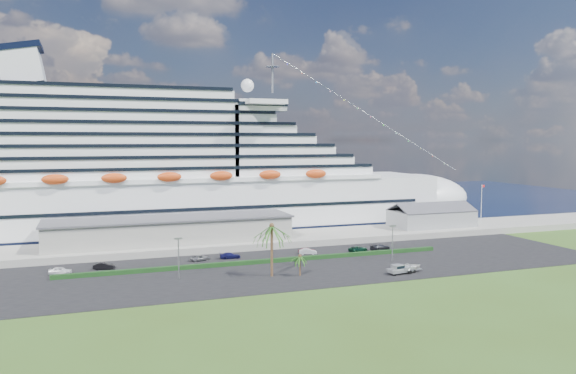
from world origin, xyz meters
name	(u,v)px	position (x,y,z in m)	size (l,w,h in m)	color
ground	(325,277)	(0.00, 0.00, 0.00)	(420.00, 420.00, 0.00)	#374F1A
asphalt_lot	(305,265)	(0.00, 11.00, 0.06)	(140.00, 38.00, 0.12)	black
wharf	(265,240)	(0.00, 40.00, 0.90)	(240.00, 20.00, 1.80)	gray
water	(201,206)	(0.00, 130.00, 0.01)	(420.00, 160.00, 0.02)	black
cruise_ship	(170,177)	(-21.53, 64.00, 16.69)	(191.00, 38.00, 54.00)	silver
terminal_building	(171,230)	(-25.00, 40.00, 5.01)	(61.00, 15.00, 6.30)	gray
port_shed	(431,218)	(52.00, 40.00, 4.40)	(24.00, 12.31, 7.37)	gray
flagpole	(482,203)	(70.04, 40.00, 8.27)	(1.08, 0.16, 12.00)	silver
hedge	(264,261)	(-8.00, 16.00, 0.57)	(88.00, 1.10, 0.90)	black
lamp_post_left	(179,253)	(-28.00, 8.00, 5.34)	(1.60, 0.35, 8.27)	gray
lamp_post_right	(393,239)	(20.00, 8.00, 5.34)	(1.60, 0.35, 8.27)	gray
palm_tall	(272,232)	(-10.00, 4.00, 9.20)	(8.82, 8.82, 11.13)	#47301E
palm_short	(300,258)	(-4.50, 2.50, 3.67)	(3.53, 3.53, 4.56)	#47301E
parked_car_0	(60,271)	(-50.22, 20.19, 0.89)	(1.81, 4.50, 1.53)	white
parked_car_1	(104,266)	(-41.68, 21.88, 0.85)	(1.55, 4.44, 1.46)	black
parked_car_2	(200,258)	(-20.83, 23.44, 0.74)	(2.06, 4.47, 1.24)	slate
parked_car_3	(230,255)	(-13.81, 23.49, 0.82)	(1.96, 4.83, 1.40)	#15164C
parked_car_4	(307,250)	(5.19, 23.15, 0.85)	(1.73, 4.29, 1.46)	maroon
parked_car_5	(308,252)	(4.89, 21.62, 0.82)	(1.48, 4.24, 1.40)	silver
parked_car_6	(358,249)	(17.85, 20.68, 0.82)	(2.31, 5.01, 1.39)	#0C3221
parked_car_7	(380,247)	(23.81, 20.47, 0.91)	(2.21, 5.43, 1.58)	black
pickup_truck	(400,269)	(15.41, -3.06, 1.18)	(5.77, 2.89, 1.94)	black
boat_trailer	(410,267)	(18.05, -2.56, 1.30)	(6.33, 4.41, 1.78)	gray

